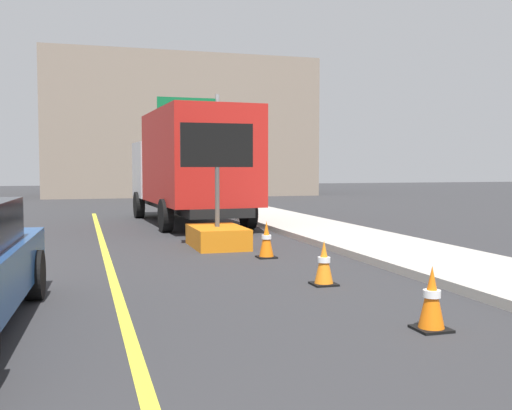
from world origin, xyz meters
TOP-DOWN VIEW (x-y plane):
  - lane_center_stripe at (0.00, 6.00)m, footprint 0.14×36.00m
  - arrow_board_trailer at (2.40, 13.56)m, footprint 1.60×1.80m
  - box_truck at (2.78, 18.90)m, footprint 2.94×7.55m
  - highway_guide_sign at (4.70, 27.09)m, footprint 2.79×0.20m
  - far_building_block at (5.50, 38.94)m, footprint 16.12×8.33m
  - traffic_cone_mid_lane at (3.13, 6.40)m, footprint 0.36×0.36m
  - traffic_cone_far_lane at (2.99, 9.01)m, footprint 0.36×0.36m
  - traffic_cone_curbside at (2.96, 11.78)m, footprint 0.36×0.36m

SIDE VIEW (x-z plane):
  - lane_center_stripe at x=0.00m, z-range 0.00..0.01m
  - traffic_cone_far_lane at x=2.99m, z-range -0.01..0.66m
  - traffic_cone_mid_lane at x=3.13m, z-range -0.01..0.69m
  - traffic_cone_curbside at x=2.96m, z-range -0.01..0.71m
  - arrow_board_trailer at x=2.40m, z-range -0.87..1.83m
  - box_truck at x=2.78m, z-range 0.14..3.52m
  - highway_guide_sign at x=4.70m, z-range 0.92..5.92m
  - far_building_block at x=5.50m, z-range 0.00..8.33m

